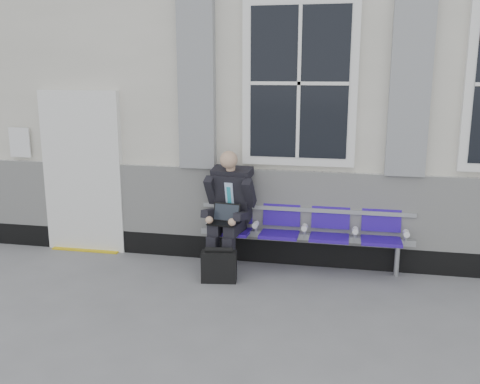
# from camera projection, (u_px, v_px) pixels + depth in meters

# --- Properties ---
(station_building) EXTENTS (14.40, 4.40, 4.49)m
(station_building) POSITION_uv_depth(u_px,v_px,m) (459.00, 83.00, 7.78)
(station_building) COLOR silver
(station_building) RESTS_ON ground
(bench) EXTENTS (2.60, 0.47, 0.91)m
(bench) POSITION_uv_depth(u_px,v_px,m) (305.00, 226.00, 6.50)
(bench) COLOR #9EA0A3
(bench) RESTS_ON ground
(businessman) EXTENTS (0.62, 0.84, 1.46)m
(businessman) POSITION_uv_depth(u_px,v_px,m) (229.00, 206.00, 6.50)
(businessman) COLOR black
(businessman) RESTS_ON ground
(briefcase) EXTENTS (0.43, 0.23, 0.42)m
(briefcase) POSITION_uv_depth(u_px,v_px,m) (219.00, 266.00, 6.18)
(briefcase) COLOR black
(briefcase) RESTS_ON ground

